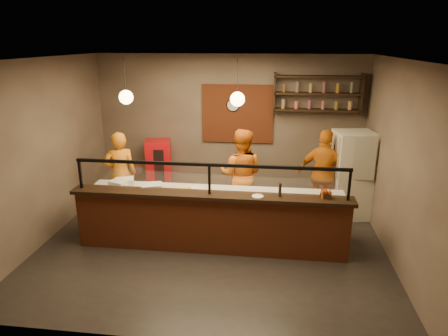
# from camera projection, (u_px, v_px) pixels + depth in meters

# --- Properties ---
(floor) EXTENTS (6.00, 6.00, 0.00)m
(floor) POSITION_uv_depth(u_px,v_px,m) (213.00, 242.00, 7.19)
(floor) COLOR black
(floor) RESTS_ON ground
(ceiling) EXTENTS (6.00, 6.00, 0.00)m
(ceiling) POSITION_uv_depth(u_px,v_px,m) (211.00, 59.00, 6.21)
(ceiling) COLOR #352C29
(ceiling) RESTS_ON wall_back
(wall_back) EXTENTS (6.00, 0.00, 6.00)m
(wall_back) POSITION_uv_depth(u_px,v_px,m) (229.00, 127.00, 9.06)
(wall_back) COLOR #6E5E50
(wall_back) RESTS_ON floor
(wall_left) EXTENTS (0.00, 5.00, 5.00)m
(wall_left) POSITION_uv_depth(u_px,v_px,m) (44.00, 151.00, 7.05)
(wall_left) COLOR #6E5E50
(wall_left) RESTS_ON floor
(wall_right) EXTENTS (0.00, 5.00, 5.00)m
(wall_right) POSITION_uv_depth(u_px,v_px,m) (398.00, 164.00, 6.34)
(wall_right) COLOR #6E5E50
(wall_right) RESTS_ON floor
(wall_front) EXTENTS (6.00, 0.00, 6.00)m
(wall_front) POSITION_uv_depth(u_px,v_px,m) (177.00, 221.00, 4.33)
(wall_front) COLOR #6E5E50
(wall_front) RESTS_ON floor
(brick_patch) EXTENTS (1.60, 0.04, 1.30)m
(brick_patch) POSITION_uv_depth(u_px,v_px,m) (237.00, 114.00, 8.91)
(brick_patch) COLOR brown
(brick_patch) RESTS_ON wall_back
(service_counter) EXTENTS (4.60, 0.25, 1.00)m
(service_counter) POSITION_uv_depth(u_px,v_px,m) (210.00, 224.00, 6.75)
(service_counter) COLOR brown
(service_counter) RESTS_ON floor
(counter_ledge) EXTENTS (4.70, 0.37, 0.06)m
(counter_ledge) POSITION_uv_depth(u_px,v_px,m) (210.00, 195.00, 6.59)
(counter_ledge) COLOR black
(counter_ledge) RESTS_ON service_counter
(worktop_cabinet) EXTENTS (4.60, 0.75, 0.85)m
(worktop_cabinet) POSITION_uv_depth(u_px,v_px,m) (214.00, 216.00, 7.24)
(worktop_cabinet) COLOR gray
(worktop_cabinet) RESTS_ON floor
(worktop) EXTENTS (4.60, 0.75, 0.05)m
(worktop) POSITION_uv_depth(u_px,v_px,m) (214.00, 193.00, 7.11)
(worktop) COLOR silver
(worktop) RESTS_ON worktop_cabinet
(sneeze_guard) EXTENTS (4.50, 0.05, 0.52)m
(sneeze_guard) POSITION_uv_depth(u_px,v_px,m) (209.00, 176.00, 6.48)
(sneeze_guard) COLOR white
(sneeze_guard) RESTS_ON counter_ledge
(wall_shelving) EXTENTS (1.84, 0.28, 0.85)m
(wall_shelving) POSITION_uv_depth(u_px,v_px,m) (317.00, 93.00, 8.42)
(wall_shelving) COLOR black
(wall_shelving) RESTS_ON wall_back
(wall_clock) EXTENTS (0.30, 0.04, 0.30)m
(wall_clock) POSITION_uv_depth(u_px,v_px,m) (233.00, 105.00, 8.86)
(wall_clock) COLOR black
(wall_clock) RESTS_ON wall_back
(pendant_left) EXTENTS (0.24, 0.24, 0.77)m
(pendant_left) POSITION_uv_depth(u_px,v_px,m) (126.00, 97.00, 6.77)
(pendant_left) COLOR black
(pendant_left) RESTS_ON ceiling
(pendant_right) EXTENTS (0.24, 0.24, 0.77)m
(pendant_right) POSITION_uv_depth(u_px,v_px,m) (237.00, 99.00, 6.55)
(pendant_right) COLOR black
(pendant_right) RESTS_ON ceiling
(cook_left) EXTENTS (0.75, 0.62, 1.75)m
(cook_left) POSITION_uv_depth(u_px,v_px,m) (121.00, 174.00, 8.12)
(cook_left) COLOR orange
(cook_left) RESTS_ON floor
(cook_mid) EXTENTS (0.97, 0.79, 1.85)m
(cook_mid) POSITION_uv_depth(u_px,v_px,m) (241.00, 175.00, 7.92)
(cook_mid) COLOR #CC6413
(cook_mid) RESTS_ON floor
(cook_right) EXTENTS (1.16, 0.79, 1.83)m
(cook_right) POSITION_uv_depth(u_px,v_px,m) (324.00, 175.00, 7.96)
(cook_right) COLOR #C86A12
(cook_right) RESTS_ON floor
(fridge) EXTENTS (0.84, 0.80, 1.77)m
(fridge) POSITION_uv_depth(u_px,v_px,m) (351.00, 175.00, 8.03)
(fridge) COLOR beige
(fridge) RESTS_ON floor
(red_cooler) EXTENTS (0.67, 0.64, 1.31)m
(red_cooler) POSITION_uv_depth(u_px,v_px,m) (159.00, 168.00, 9.20)
(red_cooler) COLOR #B10B11
(red_cooler) RESTS_ON floor
(pizza_dough) EXTENTS (0.55, 0.55, 0.01)m
(pizza_dough) POSITION_uv_depth(u_px,v_px,m) (194.00, 191.00, 7.14)
(pizza_dough) COLOR white
(pizza_dough) RESTS_ON worktop
(prep_tub_a) EXTENTS (0.38, 0.34, 0.15)m
(prep_tub_a) POSITION_uv_depth(u_px,v_px,m) (119.00, 185.00, 7.23)
(prep_tub_a) COLOR white
(prep_tub_a) RESTS_ON worktop
(prep_tub_b) EXTENTS (0.40, 0.36, 0.16)m
(prep_tub_b) POSITION_uv_depth(u_px,v_px,m) (125.00, 183.00, 7.31)
(prep_tub_b) COLOR white
(prep_tub_b) RESTS_ON worktop
(prep_tub_c) EXTENTS (0.41, 0.36, 0.17)m
(prep_tub_c) POSITION_uv_depth(u_px,v_px,m) (152.00, 189.00, 7.01)
(prep_tub_c) COLOR silver
(prep_tub_c) RESTS_ON worktop
(rolling_pin) EXTENTS (0.35, 0.19, 0.06)m
(rolling_pin) POSITION_uv_depth(u_px,v_px,m) (181.00, 189.00, 7.13)
(rolling_pin) COLOR gold
(rolling_pin) RESTS_ON worktop
(condiment_caddy) EXTENTS (0.19, 0.17, 0.09)m
(condiment_caddy) POSITION_uv_depth(u_px,v_px,m) (326.00, 195.00, 6.40)
(condiment_caddy) COLOR black
(condiment_caddy) RESTS_ON counter_ledge
(pepper_mill) EXTENTS (0.05, 0.05, 0.22)m
(pepper_mill) POSITION_uv_depth(u_px,v_px,m) (280.00, 190.00, 6.43)
(pepper_mill) COLOR black
(pepper_mill) RESTS_ON counter_ledge
(small_plate) EXTENTS (0.24, 0.24, 0.01)m
(small_plate) POSITION_uv_depth(u_px,v_px,m) (258.00, 196.00, 6.45)
(small_plate) COLOR silver
(small_plate) RESTS_ON counter_ledge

